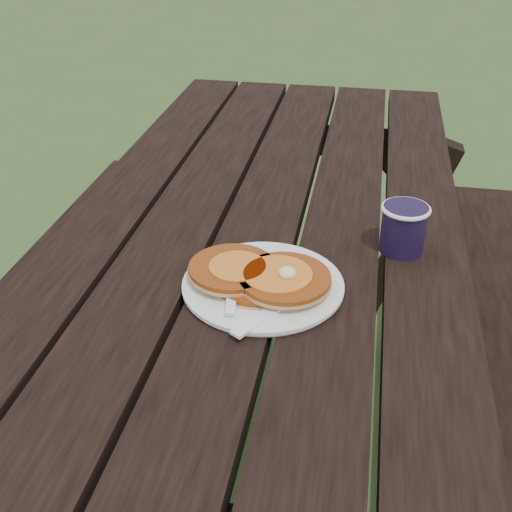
% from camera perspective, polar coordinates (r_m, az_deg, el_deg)
% --- Properties ---
extents(ground, '(60.00, 60.00, 0.00)m').
position_cam_1_polar(ground, '(1.70, 0.32, -19.78)').
color(ground, '#374F21').
rests_on(ground, ground).
extents(picnic_table, '(1.36, 1.80, 0.75)m').
position_cam_1_polar(picnic_table, '(1.44, 0.37, -10.56)').
color(picnic_table, black).
rests_on(picnic_table, ground).
extents(plate, '(0.33, 0.33, 0.01)m').
position_cam_1_polar(plate, '(1.02, 0.63, -2.65)').
color(plate, white).
rests_on(plate, picnic_table).
extents(pancake_stack, '(0.23, 0.16, 0.04)m').
position_cam_1_polar(pancake_stack, '(1.01, 0.34, -1.77)').
color(pancake_stack, '#903E10').
rests_on(pancake_stack, plate).
extents(knife, '(0.11, 0.16, 0.00)m').
position_cam_1_polar(knife, '(0.96, 1.79, -4.61)').
color(knife, white).
rests_on(knife, plate).
extents(fork, '(0.06, 0.16, 0.01)m').
position_cam_1_polar(fork, '(0.98, -2.16, -3.29)').
color(fork, white).
rests_on(fork, plate).
extents(coffee_cup, '(0.08, 0.08, 0.09)m').
position_cam_1_polar(coffee_cup, '(1.13, 13.00, 2.66)').
color(coffee_cup, black).
rests_on(coffee_cup, picnic_table).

